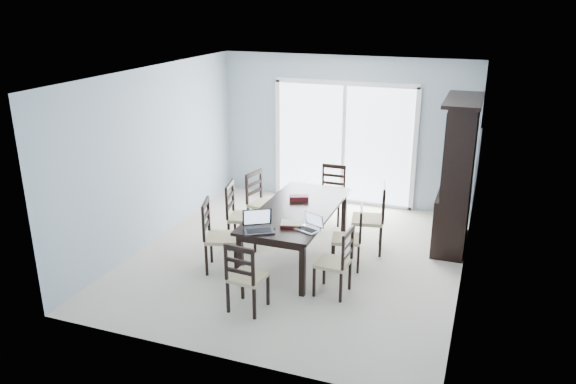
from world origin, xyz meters
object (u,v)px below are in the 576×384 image
(chair_end_far, at_px, (332,187))
(hot_tub, at_px, (329,156))
(laptop_silver, at_px, (308,227))
(chair_left_near, at_px, (215,228))
(chair_left_far, at_px, (260,195))
(china_hutch, at_px, (457,176))
(chair_right_far, at_px, (375,211))
(chair_end_near, at_px, (244,271))
(chair_right_mid, at_px, (353,231))
(chair_left_mid, at_px, (238,208))
(chair_right_near, at_px, (340,255))
(laptop_dark, at_px, (259,227))
(game_box, at_px, (299,198))
(cell_phone, at_px, (271,228))
(dining_table, at_px, (297,213))

(chair_end_far, bearing_deg, hot_tub, -73.95)
(laptop_silver, bearing_deg, chair_left_near, -155.89)
(chair_left_far, bearing_deg, china_hutch, 113.01)
(chair_right_far, height_order, laptop_silver, chair_right_far)
(china_hutch, xyz_separation_m, chair_right_far, (-1.05, -0.64, -0.45))
(china_hutch, distance_m, chair_right_far, 1.31)
(chair_left_far, distance_m, chair_end_near, 2.48)
(chair_right_mid, xyz_separation_m, chair_right_far, (0.16, 0.63, 0.09))
(chair_left_mid, xyz_separation_m, chair_end_far, (1.02, 1.48, -0.03))
(china_hutch, distance_m, chair_left_mid, 3.23)
(chair_left_mid, height_order, laptop_silver, chair_left_mid)
(chair_right_near, height_order, chair_end_far, chair_end_far)
(chair_left_mid, height_order, chair_left_far, chair_left_mid)
(chair_end_near, relative_size, laptop_dark, 2.28)
(china_hutch, bearing_deg, chair_left_far, -170.08)
(laptop_dark, bearing_deg, china_hutch, 14.01)
(chair_right_near, xyz_separation_m, game_box, (-0.92, 1.13, 0.24))
(china_hutch, distance_m, cell_phone, 2.95)
(chair_right_far, relative_size, cell_phone, 10.54)
(china_hutch, relative_size, chair_left_near, 1.93)
(chair_right_far, xyz_separation_m, laptop_silver, (-0.59, -1.29, 0.17))
(china_hutch, height_order, cell_phone, china_hutch)
(chair_left_far, height_order, chair_end_far, chair_left_far)
(dining_table, xyz_separation_m, china_hutch, (2.02, 1.25, 0.40))
(chair_left_far, bearing_deg, cell_phone, 40.80)
(hot_tub, bearing_deg, chair_left_mid, -96.38)
(chair_end_near, xyz_separation_m, laptop_dark, (-0.09, 0.67, 0.27))
(chair_left_mid, height_order, chair_right_far, chair_right_far)
(chair_right_far, height_order, cell_phone, chair_right_far)
(dining_table, distance_m, chair_right_near, 1.18)
(dining_table, bearing_deg, chair_left_mid, 175.50)
(chair_right_far, distance_m, chair_end_near, 2.45)
(dining_table, height_order, game_box, game_box)
(chair_right_near, relative_size, game_box, 3.77)
(chair_right_mid, height_order, chair_right_far, chair_right_far)
(chair_left_near, bearing_deg, laptop_dark, 55.68)
(chair_right_far, height_order, game_box, chair_right_far)
(chair_right_mid, height_order, chair_end_far, chair_end_far)
(chair_right_mid, bearing_deg, cell_phone, 118.87)
(dining_table, distance_m, laptop_silver, 0.79)
(chair_left_near, relative_size, chair_left_mid, 1.01)
(china_hutch, xyz_separation_m, chair_left_mid, (-2.98, -1.18, -0.47))
(chair_end_far, bearing_deg, chair_right_mid, 113.71)
(chair_left_mid, height_order, chair_end_far, chair_left_mid)
(china_hutch, height_order, chair_left_near, china_hutch)
(chair_left_far, xyz_separation_m, chair_right_mid, (1.69, -0.76, -0.04))
(chair_left_mid, bearing_deg, chair_end_far, 133.39)
(chair_right_near, bearing_deg, cell_phone, 92.64)
(chair_left_near, distance_m, chair_left_mid, 0.79)
(laptop_silver, bearing_deg, laptop_dark, -133.45)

